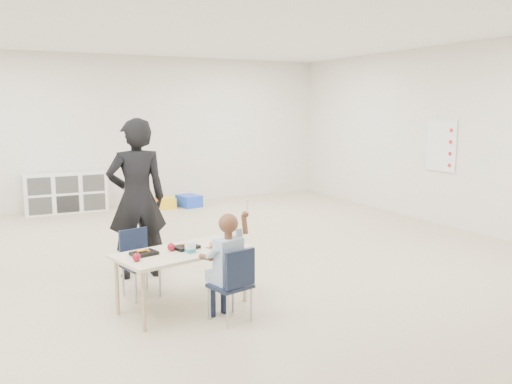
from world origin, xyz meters
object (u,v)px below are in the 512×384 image
table (183,279)px  cubby_shelf (66,193)px  adult (137,199)px  chair_near (230,284)px  child (230,263)px

table → cubby_shelf: bearing=79.8°
table → adult: bearing=82.6°
adult → chair_near: bearing=107.4°
chair_near → adult: (-0.39, 1.60, 0.54)m
table → child: 0.59m
adult → child: bearing=107.4°
table → child: child is taller
child → adult: bearing=90.1°
child → cubby_shelf: bearing=82.1°
table → chair_near: chair_near is taller
table → child: size_ratio=1.26×
cubby_shelf → adult: size_ratio=0.80×
child → adult: adult is taller
cubby_shelf → child: bearing=-84.4°
table → adult: (-0.12, 1.12, 0.59)m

